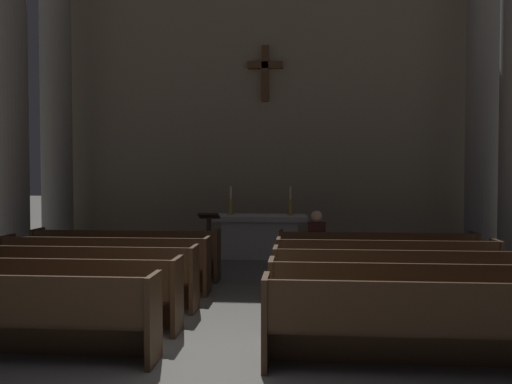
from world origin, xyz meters
name	(u,v)px	position (x,y,z in m)	size (l,w,h in m)	color
ground_plane	(210,365)	(0.00, 0.00, 0.00)	(80.00, 80.00, 0.00)	#66635E
pew_left_row_2	(44,293)	(-2.30, 1.05, 0.48)	(3.48, 0.50, 0.95)	#422B19
pew_left_row_3	(78,277)	(-2.30, 2.13, 0.48)	(3.48, 0.50, 0.95)	#422B19
pew_left_row_4	(105,264)	(-2.30, 3.21, 0.48)	(3.48, 0.50, 0.95)	#422B19
pew_left_row_5	(126,255)	(-2.30, 4.30, 0.48)	(3.48, 0.50, 0.95)	#422B19
pew_right_row_1	(437,326)	(2.30, -0.04, 0.48)	(3.48, 0.50, 0.95)	#422B19
pew_right_row_2	(414,300)	(2.30, 1.05, 0.48)	(3.48, 0.50, 0.95)	#422B19
pew_right_row_3	(398,282)	(2.30, 2.13, 0.48)	(3.48, 0.50, 0.95)	#422B19
pew_right_row_4	(386,268)	(2.30, 3.21, 0.48)	(3.48, 0.50, 0.95)	#422B19
pew_right_row_5	(376,258)	(2.30, 4.30, 0.48)	(3.48, 0.50, 0.95)	#422B19
column_left_third	(9,93)	(-5.24, 5.61, 3.69)	(1.15, 1.15, 7.55)	gray
column_left_fourth	(56,106)	(-5.24, 7.85, 3.69)	(1.15, 1.15, 7.55)	gray
column_right_fourth	(483,102)	(5.24, 7.85, 3.69)	(1.15, 1.15, 7.55)	gray
altar	(260,235)	(0.00, 7.16, 0.53)	(2.20, 0.90, 1.01)	#BCB7AD
candlestick_left	(231,206)	(-0.70, 7.16, 1.22)	(0.16, 0.16, 0.67)	#B79338
candlestick_right	(290,206)	(0.70, 7.16, 1.22)	(0.16, 0.16, 0.67)	#B79338
apse_with_cross	(266,91)	(0.00, 8.97, 4.17)	(11.71, 0.42, 8.34)	gray
lectern	(209,241)	(-1.02, 5.96, 0.55)	(0.44, 0.36, 1.15)	#422B19
lone_worshipper	(316,245)	(1.23, 4.34, 0.69)	(0.32, 0.43, 1.32)	#26262B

